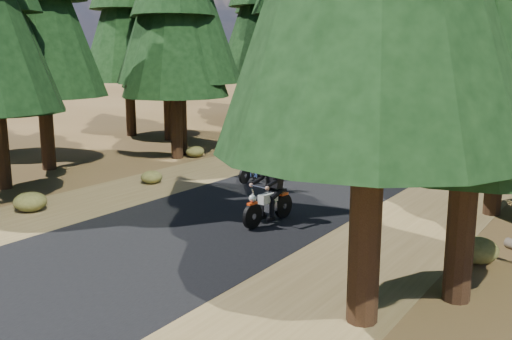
# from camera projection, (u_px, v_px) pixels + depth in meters

# --- Properties ---
(ground) EXTENTS (120.00, 120.00, 0.00)m
(ground) POSITION_uv_depth(u_px,v_px,m) (226.00, 218.00, 15.83)
(ground) COLOR #4B391B
(ground) RESTS_ON ground
(road) EXTENTS (6.00, 100.00, 0.01)m
(road) POSITION_uv_depth(u_px,v_px,m) (312.00, 184.00, 19.90)
(road) COLOR black
(road) RESTS_ON ground
(shoulder_l) EXTENTS (3.20, 100.00, 0.01)m
(shoulder_l) POSITION_uv_depth(u_px,v_px,m) (208.00, 169.00, 22.41)
(shoulder_l) COLOR brown
(shoulder_l) RESTS_ON ground
(shoulder_r) EXTENTS (3.20, 100.00, 0.01)m
(shoulder_r) POSITION_uv_depth(u_px,v_px,m) (445.00, 203.00, 17.39)
(shoulder_r) COLOR brown
(shoulder_r) RESTS_ON ground
(understory_shrubs) EXTENTS (15.53, 32.67, 0.66)m
(understory_shrubs) POSITION_uv_depth(u_px,v_px,m) (369.00, 168.00, 21.25)
(understory_shrubs) COLOR #474C1E
(understory_shrubs) RESTS_ON ground
(rider_lead) EXTENTS (0.82, 2.08, 1.81)m
(rider_lead) POSITION_uv_depth(u_px,v_px,m) (268.00, 201.00, 15.19)
(rider_lead) COLOR silver
(rider_lead) RESTS_ON road
(rider_follow) EXTENTS (0.53, 1.71, 1.52)m
(rider_follow) POSITION_uv_depth(u_px,v_px,m) (253.00, 167.00, 20.28)
(rider_follow) COLOR maroon
(rider_follow) RESTS_ON road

